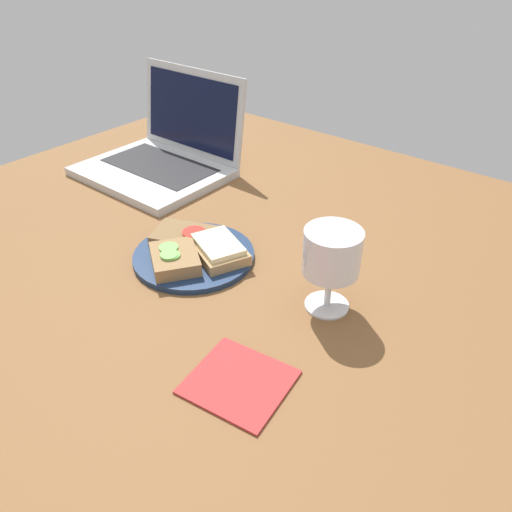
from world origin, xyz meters
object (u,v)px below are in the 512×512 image
(laptop, at_px, (163,156))
(napkin, at_px, (239,382))
(plate, at_px, (194,256))
(sandwich_with_cucumber, at_px, (175,259))
(sandwich_with_tomato, at_px, (187,236))
(wine_glass, at_px, (332,255))
(sandwich_with_cheese, at_px, (218,249))

(laptop, height_order, napkin, laptop)
(plate, height_order, laptop, laptop)
(plate, xyz_separation_m, sandwich_with_cucumber, (0.00, -0.05, 0.02))
(sandwich_with_tomato, distance_m, laptop, 0.35)
(plate, bearing_deg, laptop, 145.32)
(plate, height_order, wine_glass, wine_glass)
(sandwich_with_tomato, relative_size, laptop, 0.42)
(laptop, bearing_deg, wine_glass, -17.92)
(sandwich_with_cheese, height_order, wine_glass, wine_glass)
(plate, relative_size, laptop, 0.66)
(sandwich_with_cucumber, height_order, napkin, sandwich_with_cucumber)
(plate, height_order, sandwich_with_tomato, sandwich_with_tomato)
(plate, height_order, sandwich_with_cheese, sandwich_with_cheese)
(sandwich_with_tomato, height_order, laptop, laptop)
(plate, bearing_deg, sandwich_with_cucumber, -88.93)
(laptop, xyz_separation_m, napkin, (0.58, -0.40, -0.04))
(plate, bearing_deg, napkin, -34.00)
(sandwich_with_cucumber, height_order, laptop, laptop)
(sandwich_with_tomato, distance_m, sandwich_with_cheese, 0.08)
(sandwich_with_cheese, relative_size, napkin, 1.05)
(plate, bearing_deg, sandwich_with_cheese, 31.41)
(sandwich_with_cucumber, relative_size, wine_glass, 0.89)
(wine_glass, height_order, laptop, laptop)
(plate, xyz_separation_m, sandwich_with_tomato, (-0.04, 0.02, 0.02))
(sandwich_with_tomato, bearing_deg, sandwich_with_cucumber, -59.56)
(sandwich_with_cheese, bearing_deg, sandwich_with_cucumber, -118.63)
(laptop, bearing_deg, sandwich_with_cheese, -28.92)
(laptop, bearing_deg, sandwich_with_tomato, -35.35)
(sandwich_with_cucumber, xyz_separation_m, sandwich_with_cheese, (0.04, 0.07, 0.00))
(plate, distance_m, laptop, 0.40)
(sandwich_with_cucumber, bearing_deg, plate, 91.07)
(plate, height_order, napkin, plate)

